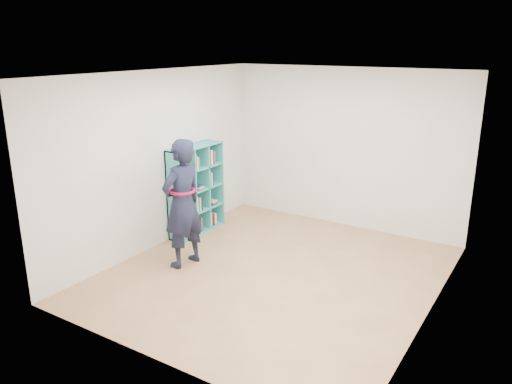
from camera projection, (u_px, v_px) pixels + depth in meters
The scene contains 9 objects.
floor at pixel (274, 273), 6.67m from camera, with size 4.50×4.50×0.00m, color #976845.
ceiling at pixel (277, 74), 5.92m from camera, with size 4.50×4.50×0.00m, color white.
wall_left at pixel (158, 160), 7.31m from camera, with size 0.02×4.50×2.60m, color beige.
wall_right at pixel (439, 206), 5.27m from camera, with size 0.02×4.50×2.60m, color beige.
wall_back at pixel (345, 149), 8.12m from camera, with size 4.00×0.02×2.60m, color beige.
wall_front at pixel (150, 236), 4.47m from camera, with size 4.00×0.02×2.60m, color beige.
bookshelf at pixel (195, 191), 7.95m from camera, with size 0.31×1.07×1.42m.
person at pixel (182, 204), 6.69m from camera, with size 0.50×0.69×1.77m.
smartphone at pixel (180, 192), 6.81m from camera, with size 0.02×0.09×0.13m.
Camera 1 is at (3.02, -5.27, 2.97)m, focal length 35.00 mm.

